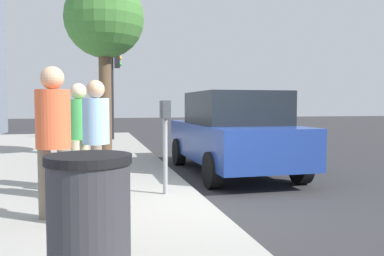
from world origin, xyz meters
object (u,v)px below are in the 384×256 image
Objects in this scene: pedestrian_at_meter at (96,131)px; traffic_signal at (115,77)px; parking_officer at (79,128)px; street_tree at (104,21)px; parked_sedan_near at (233,133)px; pedestrian_bystander at (53,130)px; trash_bin at (90,228)px; parking_meter at (165,127)px.

traffic_signal reaches higher than pedestrian_at_meter.
street_tree is (4.09, -0.51, 2.52)m from parking_officer.
parked_sedan_near is 8.03m from traffic_signal.
pedestrian_bystander is 1.77× the size of trash_bin.
traffic_signal reaches higher than pedestrian_bystander.
parking_meter is 0.32× the size of parked_sedan_near.
street_tree is (4.69, 0.76, 2.49)m from parking_meter.
trash_bin is at bearing 161.05° from parking_meter.
parked_sedan_near is at bearing -39.64° from parking_meter.
parked_sedan_near is (3.34, -3.35, -0.31)m from pedestrian_bystander.
pedestrian_bystander is at bearing 11.92° from trash_bin.
parking_meter is at bearing -18.95° from trash_bin.
pedestrian_bystander is at bearing 173.69° from traffic_signal.
parked_sedan_near is (1.65, -3.14, -0.23)m from parking_officer.
pedestrian_bystander reaches higher than parked_sedan_near.
parking_meter is 0.79× the size of pedestrian_bystander.
pedestrian_bystander reaches higher than trash_bin.
street_tree is at bearing 43.52° from pedestrian_bystander.
parking_meter is 1.41m from parking_officer.
pedestrian_at_meter is 0.37× the size of street_tree.
parking_officer is at bearing 108.23° from pedestrian_at_meter.
pedestrian_at_meter is 1.00× the size of parking_officer.
parking_officer is at bearing 173.88° from traffic_signal.
parked_sedan_near reaches higher than trash_bin.
parking_meter is 2.94m from parked_sedan_near.
traffic_signal reaches higher than parking_meter.
pedestrian_at_meter is (-0.19, 1.01, -0.03)m from parking_meter.
traffic_signal is (5.12, -0.48, -1.08)m from street_tree.
street_tree is (4.88, -0.25, 2.52)m from pedestrian_at_meter.
pedestrian_at_meter reaches higher than parking_officer.
street_tree is at bearing 87.27° from pedestrian_at_meter.
parking_officer reaches higher than parking_meter.
parking_officer is at bearing 3.23° from trash_bin.
parking_officer is 1.67× the size of trash_bin.
parking_meter is at bearing 10.83° from pedestrian_at_meter.
street_tree reaches higher than traffic_signal.
pedestrian_bystander is 2.13m from trash_bin.
pedestrian_bystander is 0.39× the size of street_tree.
pedestrian_bystander is at bearing -118.02° from pedestrian_at_meter.
trash_bin is (-2.01, -0.42, -0.55)m from pedestrian_bystander.
trash_bin is at bearing -90.88° from pedestrian_at_meter.
traffic_signal is (7.56, 2.15, 1.68)m from parked_sedan_near.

